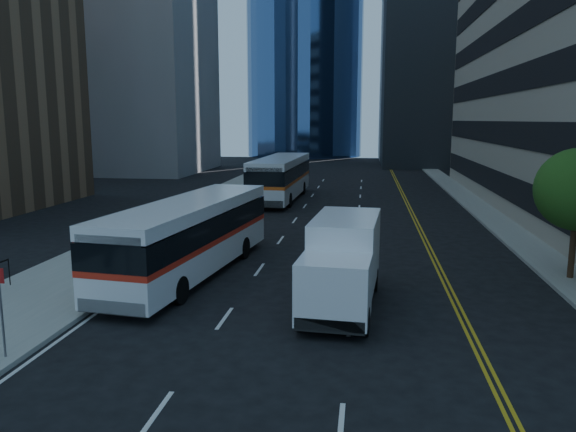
# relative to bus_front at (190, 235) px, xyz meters

# --- Properties ---
(ground) EXTENTS (160.00, 160.00, 0.00)m
(ground) POSITION_rel_bus_front_xyz_m (6.13, -6.85, -1.68)
(ground) COLOR black
(ground) RESTS_ON ground
(sidewalk_west) EXTENTS (5.00, 90.00, 0.15)m
(sidewalk_west) POSITION_rel_bus_front_xyz_m (-4.37, 18.15, -1.60)
(sidewalk_west) COLOR gray
(sidewalk_west) RESTS_ON ground
(sidewalk_east) EXTENTS (2.00, 90.00, 0.15)m
(sidewalk_east) POSITION_rel_bus_front_xyz_m (15.13, 18.15, -1.60)
(sidewalk_east) COLOR gray
(sidewalk_east) RESTS_ON ground
(midrise_west) EXTENTS (18.00, 18.00, 35.00)m
(midrise_west) POSITION_rel_bus_front_xyz_m (-21.87, 45.15, 15.82)
(midrise_west) COLOR gray
(midrise_west) RESTS_ON ground
(bus_front) EXTENTS (4.01, 12.12, 3.07)m
(bus_front) POSITION_rel_bus_front_xyz_m (0.00, 0.00, 0.00)
(bus_front) COLOR white
(bus_front) RESTS_ON ground
(bus_rear) EXTENTS (3.19, 13.13, 3.37)m
(bus_rear) POSITION_rel_bus_front_xyz_m (0.36, 22.24, 0.16)
(bus_rear) COLOR silver
(bus_rear) RESTS_ON ground
(box_truck) EXTENTS (2.60, 6.39, 2.99)m
(box_truck) POSITION_rel_bus_front_xyz_m (6.33, -3.20, -0.10)
(box_truck) COLOR white
(box_truck) RESTS_ON ground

